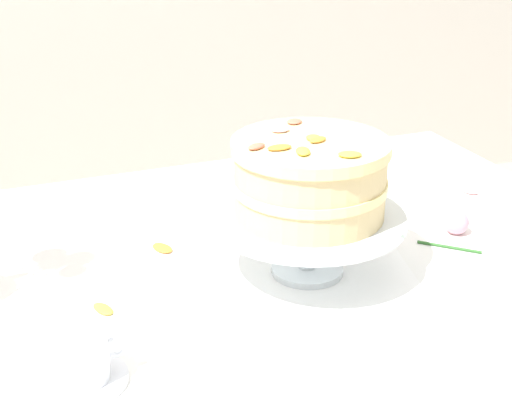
# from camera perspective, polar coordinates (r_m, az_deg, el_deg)

# --- Properties ---
(dining_table) EXTENTS (1.40, 1.00, 0.74)m
(dining_table) POSITION_cam_1_polar(r_m,az_deg,el_deg) (1.23, -2.00, -9.63)
(dining_table) COLOR white
(dining_table) RESTS_ON ground
(linen_napkin) EXTENTS (0.39, 0.39, 0.00)m
(linen_napkin) POSITION_cam_1_polar(r_m,az_deg,el_deg) (1.22, 3.71, -4.94)
(linen_napkin) COLOR white
(linen_napkin) RESTS_ON dining_table
(cake_stand) EXTENTS (0.29, 0.29, 0.10)m
(cake_stand) POSITION_cam_1_polar(r_m,az_deg,el_deg) (1.18, 3.81, -1.45)
(cake_stand) COLOR silver
(cake_stand) RESTS_ON linen_napkin
(layer_cake) EXTENTS (0.23, 0.23, 0.12)m
(layer_cake) POSITION_cam_1_polar(r_m,az_deg,el_deg) (1.15, 3.91, 1.97)
(layer_cake) COLOR beige
(layer_cake) RESTS_ON cake_stand
(teacup) EXTENTS (0.12, 0.12, 0.07)m
(teacup) POSITION_cam_1_polar(r_m,az_deg,el_deg) (0.99, -12.69, -10.96)
(teacup) COLOR white
(teacup) RESTS_ON dining_table
(fallen_rose) EXTENTS (0.10, 0.10, 0.04)m
(fallen_rose) POSITION_cam_1_polar(r_m,az_deg,el_deg) (1.38, 14.26, -1.29)
(fallen_rose) COLOR #2D6028
(fallen_rose) RESTS_ON dining_table
(loose_petal_0) EXTENTS (0.04, 0.05, 0.01)m
(loose_petal_0) POSITION_cam_1_polar(r_m,az_deg,el_deg) (1.30, -6.77, -3.09)
(loose_petal_0) COLOR orange
(loose_petal_0) RESTS_ON dining_table
(loose_petal_1) EXTENTS (0.03, 0.05, 0.01)m
(loose_petal_1) POSITION_cam_1_polar(r_m,az_deg,el_deg) (1.14, -10.98, -7.36)
(loose_petal_1) COLOR yellow
(loose_petal_1) RESTS_ON dining_table
(loose_petal_2) EXTENTS (0.03, 0.04, 0.01)m
(loose_petal_2) POSITION_cam_1_polar(r_m,az_deg,el_deg) (1.57, 15.14, 1.01)
(loose_petal_2) COLOR pink
(loose_petal_2) RESTS_ON dining_table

